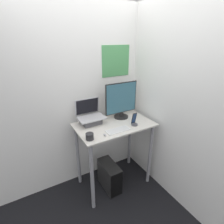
{
  "coord_description": "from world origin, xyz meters",
  "views": [
    {
      "loc": [
        -1.06,
        -1.48,
        2.06
      ],
      "look_at": [
        -0.03,
        0.31,
        1.18
      ],
      "focal_mm": 28.0,
      "sensor_mm": 36.0,
      "label": 1
    }
  ],
  "objects_px": {
    "keyboard": "(118,130)",
    "computer_tower": "(109,176)",
    "monitor": "(121,102)",
    "mouse": "(105,135)",
    "laptop": "(91,118)",
    "cell_phone": "(134,122)"
  },
  "relations": [
    {
      "from": "monitor",
      "to": "keyboard",
      "type": "bearing_deg",
      "value": -127.66
    },
    {
      "from": "cell_phone",
      "to": "mouse",
      "type": "bearing_deg",
      "value": -173.2
    },
    {
      "from": "keyboard",
      "to": "computer_tower",
      "type": "height_order",
      "value": "keyboard"
    },
    {
      "from": "mouse",
      "to": "keyboard",
      "type": "bearing_deg",
      "value": 8.02
    },
    {
      "from": "laptop",
      "to": "cell_phone",
      "type": "height_order",
      "value": "laptop"
    },
    {
      "from": "monitor",
      "to": "cell_phone",
      "type": "height_order",
      "value": "monitor"
    },
    {
      "from": "computer_tower",
      "to": "monitor",
      "type": "bearing_deg",
      "value": 32.41
    },
    {
      "from": "laptop",
      "to": "cell_phone",
      "type": "distance_m",
      "value": 0.58
    },
    {
      "from": "laptop",
      "to": "monitor",
      "type": "height_order",
      "value": "monitor"
    },
    {
      "from": "laptop",
      "to": "monitor",
      "type": "bearing_deg",
      "value": -4.45
    },
    {
      "from": "laptop",
      "to": "keyboard",
      "type": "height_order",
      "value": "laptop"
    },
    {
      "from": "monitor",
      "to": "mouse",
      "type": "bearing_deg",
      "value": -141.87
    },
    {
      "from": "mouse",
      "to": "cell_phone",
      "type": "relative_size",
      "value": 0.3
    },
    {
      "from": "cell_phone",
      "to": "keyboard",
      "type": "bearing_deg",
      "value": -174.11
    },
    {
      "from": "monitor",
      "to": "mouse",
      "type": "xyz_separation_m",
      "value": [
        -0.44,
        -0.35,
        -0.23
      ]
    },
    {
      "from": "monitor",
      "to": "computer_tower",
      "type": "xyz_separation_m",
      "value": [
        -0.3,
        -0.19,
        -1.04
      ]
    },
    {
      "from": "keyboard",
      "to": "mouse",
      "type": "distance_m",
      "value": 0.2
    },
    {
      "from": "laptop",
      "to": "mouse",
      "type": "height_order",
      "value": "laptop"
    },
    {
      "from": "mouse",
      "to": "monitor",
      "type": "bearing_deg",
      "value": 38.13
    },
    {
      "from": "monitor",
      "to": "keyboard",
      "type": "height_order",
      "value": "monitor"
    },
    {
      "from": "laptop",
      "to": "monitor",
      "type": "xyz_separation_m",
      "value": [
        0.45,
        -0.04,
        0.16
      ]
    },
    {
      "from": "mouse",
      "to": "computer_tower",
      "type": "xyz_separation_m",
      "value": [
        0.14,
        0.16,
        -0.81
      ]
    }
  ]
}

